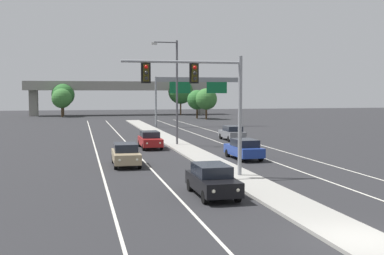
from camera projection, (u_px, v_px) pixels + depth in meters
ground_plane at (360, 243)px, 16.55m from camera, size 260.00×260.00×0.00m
median_island at (216, 164)px, 34.02m from camera, size 2.40×110.00×0.15m
lane_stripe_oncoming_center at (138, 155)px, 39.75m from camera, size 0.14×100.00×0.01m
lane_stripe_receding_center at (246, 152)px, 41.89m from camera, size 0.14×100.00×0.01m
edge_stripe_left at (98, 156)px, 39.00m from camera, size 0.14×100.00×0.01m
edge_stripe_right at (281, 151)px, 42.64m from camera, size 0.14×100.00×0.01m
overhead_signal_mast at (204, 90)px, 28.39m from camera, size 7.25×0.44×7.20m
street_lamp_median at (175, 86)px, 46.26m from camera, size 2.58×0.28×10.00m
car_oncoming_black at (212, 180)px, 23.94m from camera, size 1.84×4.48×1.58m
car_oncoming_tan at (126, 154)px, 33.89m from camera, size 1.89×4.50×1.58m
car_oncoming_red at (150, 140)px, 44.37m from camera, size 1.84×4.48×1.58m
car_receding_blue at (244, 149)px, 37.17m from camera, size 1.91×4.51×1.58m
car_receding_grey at (232, 133)px, 51.85m from camera, size 1.83×4.48×1.58m
highway_sign_gantry at (198, 86)px, 72.60m from camera, size 13.28×0.42×7.50m
overpass_bridge at (121, 90)px, 109.74m from camera, size 42.40×6.40×7.65m
tree_far_left_c at (63, 95)px, 104.39m from camera, size 4.92×4.92×7.12m
tree_far_right_b at (181, 92)px, 110.17m from camera, size 5.68×5.68×8.22m
tree_far_left_a at (62, 98)px, 100.85m from camera, size 4.17×4.17×6.03m
tree_far_right_a at (197, 100)px, 95.60m from camera, size 3.92×3.92×5.68m
tree_far_right_c at (206, 99)px, 92.20m from camera, size 4.13×4.13×5.98m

